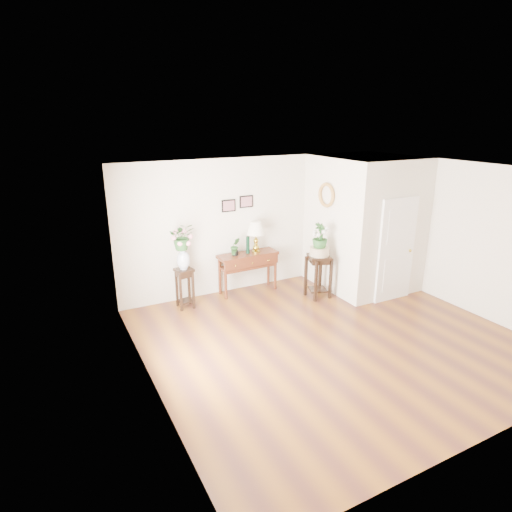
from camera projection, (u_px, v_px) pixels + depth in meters
floor at (331, 339)px, 7.22m from camera, size 6.00×5.50×0.02m
ceiling at (342, 171)px, 6.35m from camera, size 6.00×5.50×0.02m
wall_back at (257, 224)px, 9.11m from camera, size 6.00×0.02×2.80m
wall_front at (499, 335)px, 4.47m from camera, size 6.00×0.02×2.80m
wall_left at (148, 295)px, 5.48m from camera, size 0.02×5.50×2.80m
wall_right at (464, 237)px, 8.10m from camera, size 0.02×5.50×2.80m
partition at (364, 222)px, 9.21m from camera, size 1.80×1.95×2.80m
door at (396, 250)px, 8.47m from camera, size 0.90×0.05×2.10m
art_print_left at (229, 206)px, 8.67m from camera, size 0.30×0.02×0.25m
art_print_right at (246, 202)px, 8.83m from camera, size 0.30×0.02×0.25m
wall_ornament at (326, 195)px, 8.70m from camera, size 0.07×0.51×0.51m
console_table at (248, 273)px, 9.04m from camera, size 1.29×0.46×0.86m
table_lamp at (256, 236)px, 8.89m from camera, size 0.49×0.49×0.67m
green_vase at (248, 246)px, 8.86m from camera, size 0.08×0.08×0.36m
potted_plant at (235, 247)px, 8.73m from camera, size 0.22×0.19×0.37m
plant_stand_a at (185, 288)px, 8.29m from camera, size 0.36×0.36×0.80m
porcelain_vase at (183, 258)px, 8.10m from camera, size 0.30×0.30×0.43m
lily_arrangement at (182, 236)px, 7.96m from camera, size 0.54×0.49×0.52m
plant_stand_b at (318, 276)px, 8.78m from camera, size 0.54×0.54×0.90m
ceramic_bowl at (319, 252)px, 8.61m from camera, size 0.45×0.45×0.17m
narcissus at (320, 237)px, 8.51m from camera, size 0.40×0.40×0.55m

